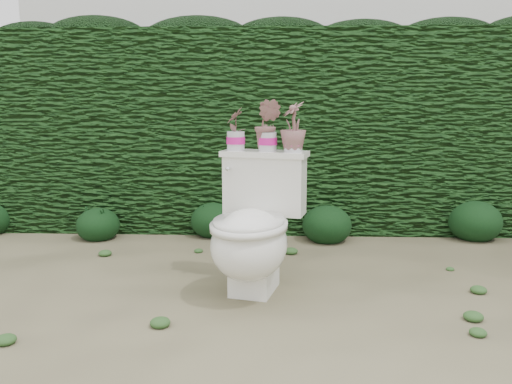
{
  "coord_description": "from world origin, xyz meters",
  "views": [
    {
      "loc": [
        0.0,
        -3.05,
        1.1
      ],
      "look_at": [
        -0.11,
        -0.0,
        0.55
      ],
      "focal_mm": 38.0,
      "sensor_mm": 36.0,
      "label": 1
    }
  ],
  "objects_px": {
    "potted_plant_right": "(293,128)",
    "potted_plant_left": "(236,130)",
    "potted_plant_center": "(268,127)",
    "toilet": "(253,231)"
  },
  "relations": [
    {
      "from": "potted_plant_right",
      "to": "potted_plant_center",
      "type": "bearing_deg",
      "value": -121.57
    },
    {
      "from": "potted_plant_right",
      "to": "potted_plant_left",
      "type": "bearing_deg",
      "value": -121.57
    },
    {
      "from": "potted_plant_left",
      "to": "potted_plant_center",
      "type": "relative_size",
      "value": 0.84
    },
    {
      "from": "potted_plant_center",
      "to": "potted_plant_left",
      "type": "bearing_deg",
      "value": -168.52
    },
    {
      "from": "potted_plant_left",
      "to": "potted_plant_right",
      "type": "bearing_deg",
      "value": 96.86
    },
    {
      "from": "toilet",
      "to": "potted_plant_center",
      "type": "relative_size",
      "value": 2.74
    },
    {
      "from": "potted_plant_center",
      "to": "potted_plant_right",
      "type": "bearing_deg",
      "value": 11.48
    },
    {
      "from": "toilet",
      "to": "potted_plant_center",
      "type": "height_order",
      "value": "potted_plant_center"
    },
    {
      "from": "potted_plant_center",
      "to": "potted_plant_right",
      "type": "xyz_separation_m",
      "value": [
        0.15,
        -0.04,
        -0.01
      ]
    },
    {
      "from": "potted_plant_left",
      "to": "potted_plant_right",
      "type": "xyz_separation_m",
      "value": [
        0.34,
        -0.08,
        0.02
      ]
    }
  ]
}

